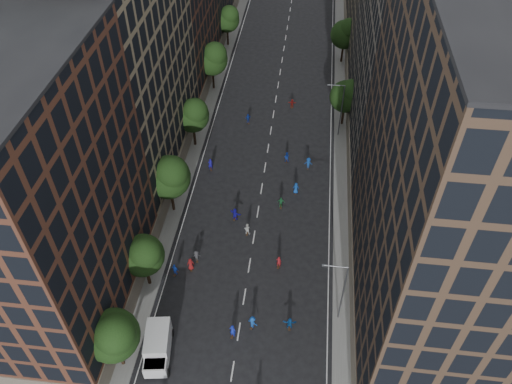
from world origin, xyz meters
TOP-DOWN VIEW (x-y plane):
  - ground at (0.00, 40.00)m, footprint 240.00×240.00m
  - sidewalk_left at (-12.00, 47.50)m, footprint 4.00×105.00m
  - sidewalk_right at (12.00, 47.50)m, footprint 4.00×105.00m
  - bldg_left_a at (-19.00, 11.00)m, footprint 14.00×22.00m
  - bldg_left_b at (-19.00, 35.00)m, footprint 14.00×26.00m
  - bldg_left_c at (-19.00, 58.00)m, footprint 14.00×20.00m
  - bldg_right_a at (19.00, 15.00)m, footprint 14.00×30.00m
  - bldg_right_b at (19.00, 44.00)m, footprint 14.00×28.00m
  - tree_left_0 at (-11.01, 3.85)m, footprint 5.20×5.20m
  - tree_left_1 at (-11.02, 13.86)m, footprint 4.80×4.80m
  - tree_left_2 at (-10.99, 25.83)m, footprint 5.60×5.60m
  - tree_left_3 at (-11.02, 39.85)m, footprint 5.00×5.00m
  - tree_left_4 at (-11.00, 55.84)m, footprint 5.40×5.40m
  - tree_left_5 at (-11.02, 71.86)m, footprint 4.80×4.80m
  - tree_right_a at (11.38, 47.85)m, footprint 5.00×5.00m
  - tree_right_b at (11.39, 67.85)m, footprint 5.20×5.20m
  - streetlamp_near at (10.37, 12.00)m, footprint 2.64×0.22m
  - streetlamp_far at (10.37, 45.00)m, footprint 2.64×0.22m
  - cargo_van at (-7.82, 5.48)m, footprint 3.30×5.74m
  - skater_1 at (-0.57, 8.46)m, footprint 0.78×0.60m
  - skater_3 at (1.40, 9.76)m, footprint 1.28×1.05m
  - skater_4 at (-8.50, 15.67)m, footprint 1.07×0.77m
  - skater_5 at (5.37, 10.16)m, footprint 1.51×0.57m
  - skater_6 at (-6.85, 16.65)m, footprint 0.97×0.75m
  - skater_7 at (3.51, 18.23)m, footprint 0.70×0.52m
  - skater_8 at (-0.92, 23.00)m, footprint 0.86×0.70m
  - skater_9 at (-6.44, 18.01)m, footprint 1.16×0.89m
  - skater_10 at (2.97, 28.21)m, footprint 1.01×0.42m
  - skater_11 at (-2.82, 25.36)m, footprint 1.71×1.16m
  - skater_12 at (4.77, 31.19)m, footprint 0.87×0.58m
  - skater_13 at (-7.80, 34.66)m, footprint 0.80×0.66m
  - skater_14 at (3.00, 37.72)m, footprint 0.81×0.63m
  - skater_15 at (6.24, 36.63)m, footprint 1.18×0.71m
  - skater_16 at (-3.86, 46.58)m, footprint 1.07×0.75m
  - skater_17 at (2.90, 51.81)m, footprint 1.40×0.45m

SIDE VIEW (x-z plane):
  - ground at x=0.00m, z-range 0.00..0.00m
  - sidewalk_left at x=-12.00m, z-range 0.00..0.15m
  - sidewalk_right at x=12.00m, z-range 0.00..0.15m
  - skater_17 at x=2.90m, z-range 0.00..1.50m
  - skater_9 at x=-6.44m, z-range 0.00..1.59m
  - skater_5 at x=5.37m, z-range 0.00..1.60m
  - skater_14 at x=3.00m, z-range 0.00..1.64m
  - skater_16 at x=-3.86m, z-range 0.00..1.68m
  - skater_8 at x=-0.92m, z-range 0.00..1.69m
  - skater_4 at x=-8.50m, z-range 0.00..1.69m
  - skater_10 at x=2.97m, z-range 0.00..1.72m
  - skater_3 at x=1.40m, z-range 0.00..1.73m
  - skater_7 at x=3.51m, z-range 0.00..1.74m
  - skater_6 at x=-6.85m, z-range 0.00..1.74m
  - skater_12 at x=4.77m, z-range 0.00..1.74m
  - skater_11 at x=-2.82m, z-range 0.00..1.77m
  - skater_15 at x=6.24m, z-range 0.00..1.79m
  - skater_13 at x=-7.80m, z-range 0.00..1.88m
  - skater_1 at x=-0.57m, z-range 0.00..1.89m
  - cargo_van at x=-7.82m, z-range 0.08..2.98m
  - streetlamp_near at x=10.37m, z-range 0.64..9.70m
  - streetlamp_far at x=10.37m, z-range 0.64..9.70m
  - tree_left_1 at x=-11.02m, z-range 1.45..9.66m
  - tree_right_a at x=11.38m, z-range 1.43..9.83m
  - tree_left_5 at x=-11.02m, z-range 1.51..9.84m
  - tree_left_3 at x=-11.02m, z-range 1.53..10.11m
  - tree_left_0 at x=-11.01m, z-range 1.54..10.37m
  - tree_right_b at x=11.39m, z-range 1.54..10.37m
  - tree_left_4 at x=-11.00m, z-range 1.56..10.63m
  - tree_left_2 at x=-10.99m, z-range 1.63..11.08m
  - bldg_left_c at x=-19.00m, z-range 0.00..28.00m
  - bldg_left_a at x=-19.00m, z-range 0.00..30.00m
  - bldg_right_b at x=19.00m, z-range 0.00..33.00m
  - bldg_left_b at x=-19.00m, z-range 0.00..34.00m
  - bldg_right_a at x=19.00m, z-range 0.00..36.00m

